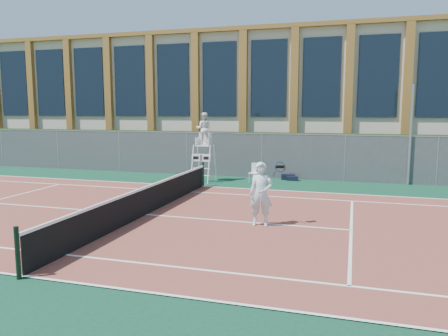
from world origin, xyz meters
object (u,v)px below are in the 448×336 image
(umpire_chair, at_px, (204,131))
(plastic_chair, at_px, (255,171))
(steel_pole, at_px, (410,135))
(tennis_player, at_px, (261,194))

(umpire_chair, height_order, plastic_chair, umpire_chair)
(umpire_chair, bearing_deg, steel_pole, 10.14)
(steel_pole, height_order, umpire_chair, steel_pole)
(steel_pole, bearing_deg, plastic_chair, -169.26)
(umpire_chair, bearing_deg, tennis_player, -59.46)
(steel_pole, bearing_deg, umpire_chair, -169.86)
(umpire_chair, distance_m, plastic_chair, 3.07)
(plastic_chair, height_order, tennis_player, tennis_player)
(steel_pole, relative_size, umpire_chair, 1.37)
(steel_pole, height_order, plastic_chair, steel_pole)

